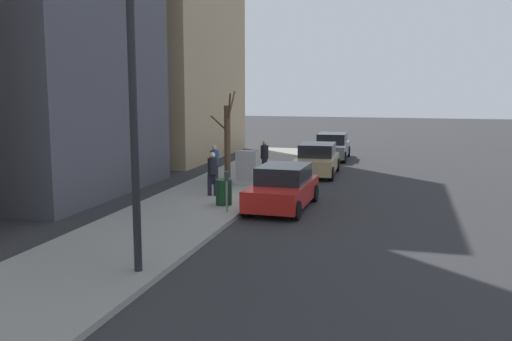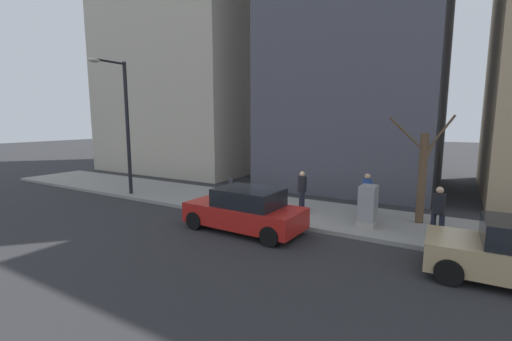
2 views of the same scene
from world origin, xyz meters
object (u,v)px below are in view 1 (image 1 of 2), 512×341
object	(u,v)px
streetlamp	(144,98)
trash_bin	(224,192)
parked_car_grey	(332,147)
parking_meter	(227,187)
bare_tree	(227,139)
pedestrian_midblock	(215,162)
parked_car_tan	(317,160)
pedestrian_near_meter	(265,156)
utility_box	(246,168)
parked_car_red	(283,188)
pedestrian_far_corner	(213,171)

from	to	relation	value
streetlamp	trash_bin	world-z (taller)	streetlamp
parked_car_grey	parking_meter	bearing A→B (deg)	83.20
streetlamp	parked_car_grey	bearing A→B (deg)	-93.39
bare_tree	pedestrian_midblock	size ratio (longest dim) A/B	2.35
parked_car_grey	parked_car_tan	xyz separation A→B (m)	(-0.06, 6.23, 0.00)
bare_tree	pedestrian_near_meter	size ratio (longest dim) A/B	2.35
parked_car_grey	parking_meter	world-z (taller)	parked_car_grey
trash_bin	pedestrian_near_meter	size ratio (longest dim) A/B	0.54
parking_meter	parked_car_grey	bearing A→B (deg)	-95.33
utility_box	pedestrian_near_meter	bearing A→B (deg)	-96.97
parked_car_grey	parked_car_red	bearing A→B (deg)	88.75
parking_meter	utility_box	bearing A→B (deg)	-80.94
streetlamp	pedestrian_near_meter	bearing A→B (deg)	-86.91
parked_car_grey	streetlamp	size ratio (longest dim) A/B	0.65
pedestrian_far_corner	parked_car_grey	bearing A→B (deg)	-107.73
pedestrian_midblock	parking_meter	bearing A→B (deg)	-32.22
parked_car_red	parked_car_grey	bearing A→B (deg)	-87.99
bare_tree	pedestrian_far_corner	size ratio (longest dim) A/B	2.35
parked_car_red	pedestrian_midblock	xyz separation A→B (m)	(3.65, -3.29, 0.35)
parking_meter	utility_box	distance (m)	5.40
streetlamp	pedestrian_midblock	world-z (taller)	streetlamp
parked_car_grey	parked_car_tan	distance (m)	6.23
parked_car_red	bare_tree	xyz separation A→B (m)	(3.67, -5.19, 1.18)
trash_bin	pedestrian_far_corner	size ratio (longest dim) A/B	0.54
parked_car_grey	utility_box	xyz separation A→B (m)	(2.32, 10.45, 0.11)
streetlamp	bare_tree	distance (m)	13.53
parking_meter	pedestrian_midblock	size ratio (longest dim) A/B	0.81
bare_tree	trash_bin	world-z (taller)	bare_tree
utility_box	bare_tree	distance (m)	2.29
utility_box	streetlamp	world-z (taller)	streetlamp
parked_car_grey	pedestrian_far_corner	bearing A→B (deg)	76.33
parked_car_grey	pedestrian_near_meter	size ratio (longest dim) A/B	2.56
parking_meter	bare_tree	world-z (taller)	bare_tree
streetlamp	bare_tree	bearing A→B (deg)	-80.03
bare_tree	pedestrian_midblock	xyz separation A→B (m)	(-0.03, 1.90, -0.83)
trash_bin	pedestrian_near_meter	bearing A→B (deg)	-88.85
pedestrian_near_meter	streetlamp	bearing A→B (deg)	10.85
parked_car_tan	pedestrian_midblock	distance (m)	5.85
parked_car_red	pedestrian_far_corner	distance (m)	3.06
parked_car_red	pedestrian_midblock	bearing A→B (deg)	-40.29
bare_tree	pedestrian_far_corner	distance (m)	4.45
parked_car_grey	parked_car_red	size ratio (longest dim) A/B	1.00
trash_bin	streetlamp	bearing A→B (deg)	94.80
parked_car_red	pedestrian_far_corner	xyz separation A→B (m)	(2.91, -0.88, 0.35)
parked_car_tan	parked_car_red	distance (m)	7.85
parked_car_tan	streetlamp	size ratio (longest dim) A/B	0.65
parked_car_tan	bare_tree	bearing A→B (deg)	34.00
bare_tree	utility_box	bearing A→B (deg)	129.87
parking_meter	parked_car_tan	bearing A→B (deg)	-99.15
utility_box	trash_bin	xyz separation A→B (m)	(-0.40, 4.26, -0.25)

